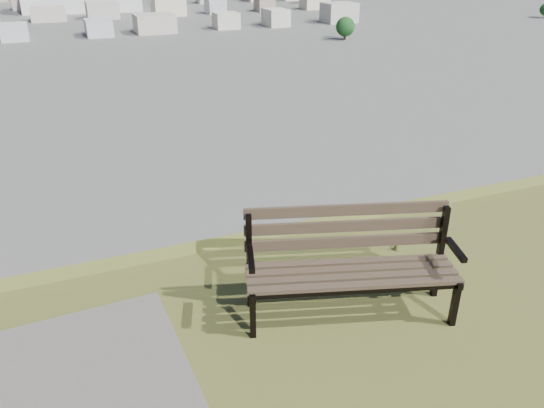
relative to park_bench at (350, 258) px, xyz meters
name	(u,v)px	position (x,y,z in m)	size (l,w,h in m)	color
park_bench	(350,258)	(0.00, 0.00, 0.00)	(2.06, 1.17, 1.03)	#433527
arena	(84,0)	(14.78, 279.65, -20.29)	(55.40, 28.29, 22.47)	silver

